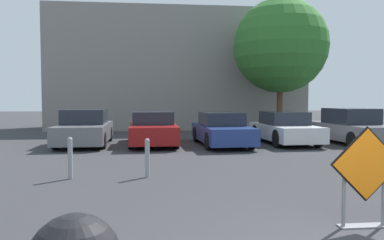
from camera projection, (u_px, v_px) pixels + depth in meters
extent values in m
plane|color=#333335|center=(214.00, 150.00, 13.88)|extent=(96.00, 96.00, 0.00)
cube|color=black|center=(366.00, 164.00, 5.37)|extent=(1.08, 0.02, 1.08)
cube|color=orange|center=(367.00, 164.00, 5.35)|extent=(1.02, 0.02, 1.02)
cube|color=slate|center=(363.00, 226.00, 5.46)|extent=(0.73, 0.20, 0.02)
cube|color=slate|center=(344.00, 196.00, 5.40)|extent=(0.04, 0.04, 0.93)
cube|color=slate|center=(384.00, 195.00, 5.47)|extent=(0.04, 0.04, 0.93)
cube|color=black|center=(379.00, 179.00, 8.64)|extent=(0.48, 0.48, 0.03)
cone|color=#EA590F|center=(380.00, 162.00, 8.62)|extent=(0.36, 0.36, 0.77)
cylinder|color=white|center=(380.00, 155.00, 8.61)|extent=(0.11, 0.11, 0.07)
cylinder|color=white|center=(380.00, 163.00, 8.62)|extent=(0.20, 0.20, 0.07)
cube|color=black|center=(367.00, 169.00, 9.93)|extent=(0.41, 0.41, 0.03)
cone|color=#EA590F|center=(367.00, 156.00, 9.91)|extent=(0.30, 0.30, 0.64)
cylinder|color=white|center=(367.00, 151.00, 9.90)|extent=(0.10, 0.10, 0.06)
cylinder|color=white|center=(367.00, 157.00, 9.91)|extent=(0.17, 0.17, 0.06)
cube|color=black|center=(353.00, 160.00, 11.37)|extent=(0.46, 0.46, 0.03)
cone|color=#EA590F|center=(353.00, 149.00, 11.35)|extent=(0.34, 0.34, 0.64)
cylinder|color=white|center=(353.00, 145.00, 11.34)|extent=(0.11, 0.11, 0.06)
cylinder|color=white|center=(353.00, 150.00, 11.35)|extent=(0.19, 0.19, 0.06)
cube|color=slate|center=(85.00, 132.00, 15.31)|extent=(1.98, 4.36, 0.69)
cube|color=#1E232D|center=(85.00, 117.00, 15.39)|extent=(1.70, 2.02, 0.58)
cylinder|color=black|center=(103.00, 140.00, 14.10)|extent=(0.21, 0.63, 0.63)
cylinder|color=black|center=(55.00, 141.00, 13.89)|extent=(0.21, 0.63, 0.63)
cylinder|color=black|center=(110.00, 134.00, 16.76)|extent=(0.21, 0.63, 0.63)
cylinder|color=black|center=(70.00, 134.00, 16.54)|extent=(0.21, 0.63, 0.63)
cube|color=maroon|center=(153.00, 132.00, 15.39)|extent=(1.95, 4.40, 0.67)
cube|color=#1E232D|center=(153.00, 118.00, 15.46)|extent=(1.67, 2.04, 0.50)
cylinder|color=black|center=(176.00, 140.00, 14.17)|extent=(0.22, 0.69, 0.69)
cylinder|color=black|center=(131.00, 140.00, 13.95)|extent=(0.22, 0.69, 0.69)
cylinder|color=black|center=(171.00, 133.00, 16.84)|extent=(0.22, 0.69, 0.69)
cylinder|color=black|center=(133.00, 134.00, 16.62)|extent=(0.22, 0.69, 0.69)
cube|color=navy|center=(222.00, 133.00, 15.16)|extent=(2.00, 4.40, 0.64)
cube|color=#1E232D|center=(221.00, 119.00, 15.23)|extent=(1.66, 2.07, 0.52)
cylinder|color=black|center=(251.00, 140.00, 13.97)|extent=(0.24, 0.68, 0.67)
cylinder|color=black|center=(209.00, 141.00, 13.72)|extent=(0.24, 0.68, 0.67)
cylinder|color=black|center=(232.00, 134.00, 16.61)|extent=(0.24, 0.68, 0.67)
cylinder|color=black|center=(196.00, 134.00, 16.35)|extent=(0.24, 0.68, 0.67)
cube|color=silver|center=(285.00, 132.00, 15.81)|extent=(1.95, 4.30, 0.61)
cube|color=#1E232D|center=(284.00, 118.00, 15.89)|extent=(1.65, 2.01, 0.54)
cylinder|color=black|center=(318.00, 138.00, 14.64)|extent=(0.23, 0.71, 0.71)
cylinder|color=black|center=(277.00, 139.00, 14.41)|extent=(0.23, 0.71, 0.71)
cylinder|color=black|center=(291.00, 132.00, 17.24)|extent=(0.23, 0.71, 0.71)
cylinder|color=black|center=(256.00, 133.00, 17.00)|extent=(0.23, 0.71, 0.71)
cube|color=slate|center=(352.00, 132.00, 15.74)|extent=(2.03, 4.57, 0.67)
cube|color=#1E232D|center=(350.00, 116.00, 15.81)|extent=(1.68, 2.14, 0.65)
cylinder|color=black|center=(353.00, 140.00, 14.25)|extent=(0.24, 0.65, 0.64)
cylinder|color=black|center=(350.00, 133.00, 17.25)|extent=(0.24, 0.65, 0.64)
cylinder|color=black|center=(317.00, 133.00, 16.99)|extent=(0.24, 0.65, 0.64)
cylinder|color=gray|center=(147.00, 159.00, 8.91)|extent=(0.11, 0.11, 0.88)
sphere|color=gray|center=(147.00, 141.00, 8.88)|extent=(0.12, 0.12, 0.12)
cylinder|color=gray|center=(70.00, 159.00, 8.72)|extent=(0.11, 0.11, 0.93)
sphere|color=gray|center=(70.00, 140.00, 8.69)|extent=(0.12, 0.12, 0.12)
cube|color=gray|center=(177.00, 71.00, 24.64)|extent=(15.91, 5.00, 7.46)
cylinder|color=#513823|center=(280.00, 108.00, 20.15)|extent=(0.32, 0.32, 2.85)
sphere|color=#2D6B28|center=(280.00, 46.00, 19.97)|extent=(5.02, 5.02, 5.02)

